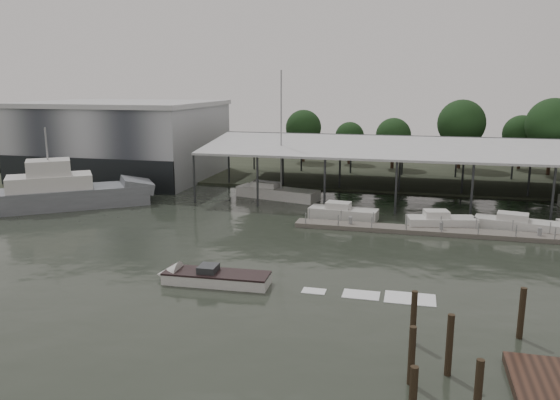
# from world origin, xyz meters

# --- Properties ---
(ground) EXTENTS (200.00, 200.00, 0.00)m
(ground) POSITION_xyz_m (0.00, 0.00, 0.00)
(ground) COLOR #262C24
(ground) RESTS_ON ground
(land_strip_far) EXTENTS (140.00, 30.00, 0.30)m
(land_strip_far) POSITION_xyz_m (0.00, 42.00, 0.10)
(land_strip_far) COLOR #363C2D
(land_strip_far) RESTS_ON ground
(land_strip_west) EXTENTS (20.00, 40.00, 0.30)m
(land_strip_west) POSITION_xyz_m (-40.00, 30.00, 0.10)
(land_strip_west) COLOR #363C2D
(land_strip_west) RESTS_ON ground
(storage_warehouse) EXTENTS (24.50, 20.50, 10.50)m
(storage_warehouse) POSITION_xyz_m (-28.00, 29.94, 5.29)
(storage_warehouse) COLOR #9FA4AA
(storage_warehouse) RESTS_ON ground
(covered_boat_shed) EXTENTS (58.24, 24.00, 6.96)m
(covered_boat_shed) POSITION_xyz_m (17.00, 28.00, 6.13)
(covered_boat_shed) COLOR #B8BBBD
(covered_boat_shed) RESTS_ON ground
(trawler_dock) EXTENTS (3.00, 18.00, 0.50)m
(trawler_dock) POSITION_xyz_m (-30.00, 14.00, 0.25)
(trawler_dock) COLOR #646158
(trawler_dock) RESTS_ON ground
(floating_dock) EXTENTS (28.00, 2.00, 1.40)m
(floating_dock) POSITION_xyz_m (15.00, 10.00, 0.20)
(floating_dock) COLOR #646158
(floating_dock) RESTS_ON ground
(grey_trawler) EXTENTS (17.53, 14.51, 8.84)m
(grey_trawler) POSITION_xyz_m (-24.69, 11.01, 1.58)
(grey_trawler) COLOR slate
(grey_trawler) RESTS_ON ground
(white_sailboat) EXTENTS (10.09, 5.07, 14.60)m
(white_sailboat) POSITION_xyz_m (-3.86, 21.05, 0.66)
(white_sailboat) COLOR silver
(white_sailboat) RESTS_ON ground
(speedboat_underway) EXTENTS (18.75, 2.88, 2.00)m
(speedboat_underway) POSITION_xyz_m (-1.58, -6.32, 0.39)
(speedboat_underway) COLOR silver
(speedboat_underway) RESTS_ON ground
(moored_cruiser_0) EXTENTS (6.82, 2.86, 1.70)m
(moored_cruiser_0) POSITION_xyz_m (4.84, 13.30, 0.61)
(moored_cruiser_0) COLOR silver
(moored_cruiser_0) RESTS_ON ground
(moored_cruiser_1) EXTENTS (6.46, 3.43, 1.70)m
(moored_cruiser_1) POSITION_xyz_m (14.03, 11.93, 0.61)
(moored_cruiser_1) COLOR silver
(moored_cruiser_1) RESTS_ON ground
(moored_cruiser_2) EXTENTS (7.71, 3.79, 1.70)m
(moored_cruiser_2) POSITION_xyz_m (20.64, 12.52, 0.61)
(moored_cruiser_2) COLOR silver
(moored_cruiser_2) RESTS_ON ground
(mooring_pilings) EXTENTS (5.80, 9.92, 3.56)m
(mooring_pilings) POSITION_xyz_m (13.35, -14.91, 1.10)
(mooring_pilings) COLOR #2F2517
(mooring_pilings) RESTS_ON ground
(horizon_tree_line) EXTENTS (66.28, 11.79, 10.99)m
(horizon_tree_line) POSITION_xyz_m (24.19, 47.47, 6.13)
(horizon_tree_line) COLOR black
(horizon_tree_line) RESTS_ON ground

